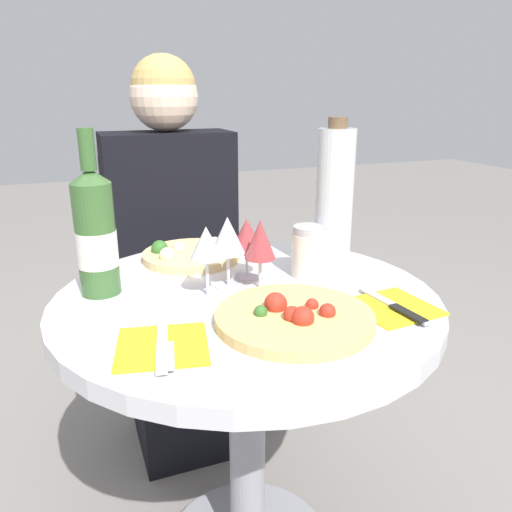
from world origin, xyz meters
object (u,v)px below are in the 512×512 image
tall_carafe (334,200)px  dining_table (247,359)px  seated_diner (178,276)px  pizza_large (294,317)px  chair_behind_diner (171,287)px  wine_bottle (96,234)px

tall_carafe → dining_table: bearing=-163.2°
tall_carafe → seated_diner: bearing=118.6°
dining_table → pizza_large: bearing=-78.0°
chair_behind_diner → seated_diner: size_ratio=0.78×
dining_table → pizza_large: 0.23m
dining_table → tall_carafe: tall_carafe is taller
seated_diner → tall_carafe: seated_diner is taller
chair_behind_diner → pizza_large: bearing=94.0°
seated_diner → chair_behind_diner: bearing=-90.0°
wine_bottle → pizza_large: bearing=-41.5°
seated_diner → wine_bottle: seated_diner is taller
seated_diner → pizza_large: size_ratio=4.16×
dining_table → tall_carafe: 0.41m
dining_table → wine_bottle: (-0.28, 0.12, 0.28)m
dining_table → chair_behind_diner: (-0.03, 0.70, -0.09)m
dining_table → chair_behind_diner: size_ratio=0.85×
pizza_large → wine_bottle: bearing=138.5°
tall_carafe → chair_behind_diner: bearing=113.0°
pizza_large → wine_bottle: 0.44m
dining_table → seated_diner: seated_diner is taller
dining_table → seated_diner: size_ratio=0.66×
dining_table → wine_bottle: 0.42m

